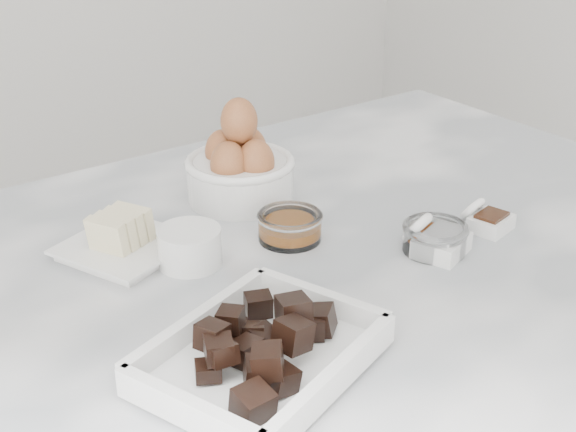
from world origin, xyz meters
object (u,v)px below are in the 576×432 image
Objects in this scene: butter_plate at (123,240)px; honey_bowl at (290,226)px; salt_spoon at (435,240)px; chocolate_dish at (262,349)px; egg_bowl at (240,167)px; sugar_ramekin at (189,245)px; zest_bowl at (435,237)px; vanilla_spoon at (486,219)px.

butter_plate reaches higher than honey_bowl.
chocolate_dish is at bearing -166.72° from salt_spoon.
honey_bowl is at bearing 48.19° from chocolate_dish.
chocolate_dish is at bearing -120.12° from egg_bowl.
salt_spoon reaches higher than honey_bowl.
butter_plate is 1.14× the size of egg_bowl.
chocolate_dish is 1.75× the size of egg_bowl.
sugar_ramekin is 0.93× the size of zest_bowl.
zest_bowl is 0.00m from salt_spoon.
salt_spoon reaches higher than zest_bowl.
egg_bowl is at bearing 82.98° from honey_bowl.
egg_bowl is 2.07× the size of vanilla_spoon.
sugar_ramekin is 0.29m from zest_bowl.
honey_bowl is (0.13, -0.02, -0.01)m from sugar_ramekin.
sugar_ramekin is at bearing 77.56° from chocolate_dish.
egg_bowl reaches higher than butter_plate.
sugar_ramekin is 0.13m from honey_bowl.
sugar_ramekin is 0.50× the size of egg_bowl.
chocolate_dish reaches higher than zest_bowl.
egg_bowl reaches higher than chocolate_dish.
chocolate_dish is 3.63× the size of vanilla_spoon.
egg_bowl is (0.14, 0.12, 0.02)m from sugar_ramekin.
salt_spoon is (0.30, -0.21, -0.00)m from butter_plate.
vanilla_spoon reaches higher than zest_bowl.
honey_bowl is 1.14× the size of vanilla_spoon.
vanilla_spoon is at bearing -29.36° from honey_bowl.
honey_bowl is at bearing 133.07° from salt_spoon.
butter_plate is 0.20m from honey_bowl.
egg_bowl reaches higher than salt_spoon.
egg_bowl reaches higher than honey_bowl.
egg_bowl is at bearing 14.47° from butter_plate.
salt_spoon is at bearing 13.28° from chocolate_dish.
sugar_ramekin is (0.05, -0.07, 0.01)m from butter_plate.
egg_bowl is 1.64× the size of salt_spoon.
zest_bowl is (0.10, -0.26, -0.03)m from egg_bowl.
vanilla_spoon is 0.10m from salt_spoon.
zest_bowl is 0.87× the size of salt_spoon.
egg_bowl is 0.32m from vanilla_spoon.
sugar_ramekin is 0.91× the size of honey_bowl.
chocolate_dish is at bearing -169.03° from vanilla_spoon.
egg_bowl is 0.14m from honey_bowl.
butter_plate reaches higher than vanilla_spoon.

